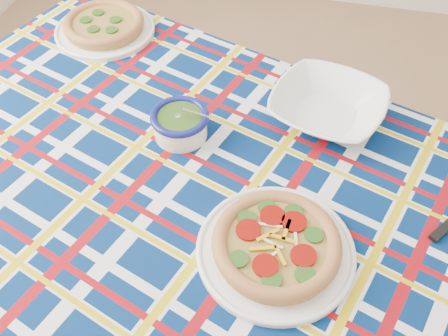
% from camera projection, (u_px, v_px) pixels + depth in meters
% --- Properties ---
extents(floor, '(4.00, 4.00, 0.00)m').
position_uv_depth(floor, '(335.00, 327.00, 1.62)').
color(floor, '#8F6849').
rests_on(floor, ground).
extents(dining_table, '(1.81, 1.44, 0.74)m').
position_uv_depth(dining_table, '(204.00, 221.00, 1.08)').
color(dining_table, brown).
rests_on(dining_table, floor).
extents(tablecloth, '(1.85, 1.48, 0.10)m').
position_uv_depth(tablecloth, '(203.00, 215.00, 1.07)').
color(tablecloth, '#041F51').
rests_on(tablecloth, dining_table).
extents(main_focaccia_plate, '(0.42, 0.42, 0.06)m').
position_uv_depth(main_focaccia_plate, '(276.00, 244.00, 0.92)').
color(main_focaccia_plate, olive).
rests_on(main_focaccia_plate, tablecloth).
extents(pesto_bowl, '(0.18, 0.18, 0.08)m').
position_uv_depth(pesto_bowl, '(180.00, 122.00, 1.12)').
color(pesto_bowl, '#1E3B10').
rests_on(pesto_bowl, tablecloth).
extents(serving_bowl, '(0.32, 0.32, 0.06)m').
position_uv_depth(serving_bowl, '(328.00, 107.00, 1.16)').
color(serving_bowl, white).
rests_on(serving_bowl, tablecloth).
extents(second_focaccia_plate, '(0.35, 0.35, 0.05)m').
position_uv_depth(second_focaccia_plate, '(104.00, 24.00, 1.40)').
color(second_focaccia_plate, olive).
rests_on(second_focaccia_plate, tablecloth).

